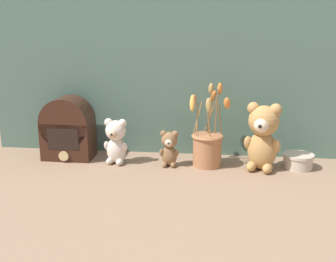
# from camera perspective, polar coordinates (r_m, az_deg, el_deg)

# --- Properties ---
(ground_plane) EXTENTS (4.00, 4.00, 0.00)m
(ground_plane) POSITION_cam_1_polar(r_m,az_deg,el_deg) (1.57, -0.08, -4.80)
(ground_plane) COLOR #8E7056
(backdrop_wall) EXTENTS (1.47, 0.02, 0.67)m
(backdrop_wall) POSITION_cam_1_polar(r_m,az_deg,el_deg) (1.65, 0.59, 8.23)
(backdrop_wall) COLOR #4C6B5B
(backdrop_wall) RESTS_ON ground
(teddy_bear_large) EXTENTS (0.14, 0.13, 0.25)m
(teddy_bear_large) POSITION_cam_1_polar(r_m,az_deg,el_deg) (1.53, 12.71, -0.60)
(teddy_bear_large) COLOR tan
(teddy_bear_large) RESTS_ON ground
(teddy_bear_medium) EXTENTS (0.09, 0.09, 0.17)m
(teddy_bear_medium) POSITION_cam_1_polar(r_m,az_deg,el_deg) (1.59, -7.09, -1.26)
(teddy_bear_medium) COLOR beige
(teddy_bear_medium) RESTS_ON ground
(teddy_bear_small) EXTENTS (0.07, 0.07, 0.14)m
(teddy_bear_small) POSITION_cam_1_polar(r_m,az_deg,el_deg) (1.55, 0.17, -2.27)
(teddy_bear_small) COLOR olive
(teddy_bear_small) RESTS_ON ground
(flower_vase) EXTENTS (0.16, 0.14, 0.31)m
(flower_vase) POSITION_cam_1_polar(r_m,az_deg,el_deg) (1.56, 5.35, -1.78)
(flower_vase) COLOR #AD7047
(flower_vase) RESTS_ON ground
(vintage_radio) EXTENTS (0.19, 0.12, 0.24)m
(vintage_radio) POSITION_cam_1_polar(r_m,az_deg,el_deg) (1.68, -13.40, 0.21)
(vintage_radio) COLOR #381E14
(vintage_radio) RESTS_ON ground
(decorative_tin_tall) EXTENTS (0.11, 0.11, 0.05)m
(decorative_tin_tall) POSITION_cam_1_polar(r_m,az_deg,el_deg) (1.62, 17.21, -3.88)
(decorative_tin_tall) COLOR beige
(decorative_tin_tall) RESTS_ON ground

